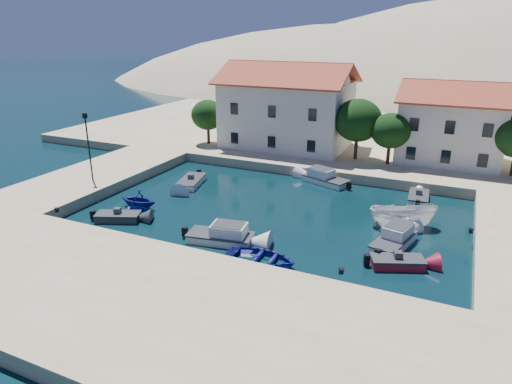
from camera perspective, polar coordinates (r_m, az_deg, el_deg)
ground at (r=29.57m, az=-5.29°, el=-9.25°), size 400.00×400.00×0.00m
quay_south at (r=25.09m, az=-12.36°, el=-14.13°), size 52.00×12.00×1.00m
quay_west at (r=47.64m, az=-19.30°, el=1.79°), size 8.00×20.00×1.00m
quay_north at (r=62.81m, az=13.98°, el=6.49°), size 80.00×36.00×1.00m
hills at (r=150.83m, az=26.82°, el=3.13°), size 254.00×176.00×99.00m
building_left at (r=54.44m, az=3.88°, el=10.88°), size 14.70×9.45×9.70m
building_mid at (r=52.05m, az=23.30°, el=8.13°), size 10.50×8.40×8.30m
trees at (r=49.40m, az=14.32°, el=8.11°), size 37.30×5.30×6.45m
lamppost at (r=44.17m, az=-20.27°, el=6.06°), size 0.35×0.25×6.22m
bollards at (r=31.04m, az=2.73°, el=-5.33°), size 29.36×9.56×0.30m
motorboat_grey_sw at (r=37.58m, az=-16.85°, el=-3.01°), size 3.74×2.72×1.25m
cabin_cruiser_south at (r=32.53m, az=-4.47°, el=-5.45°), size 4.92×2.74×1.60m
rowboat_south at (r=29.90m, az=0.61°, el=-8.81°), size 4.77×3.49×0.96m
motorboat_red_se at (r=30.65m, az=17.24°, el=-8.40°), size 3.62×2.62×1.25m
cabin_cruiser_east at (r=33.18m, az=16.84°, el=-5.77°), size 2.83×4.80×1.60m
boat_east at (r=36.75m, az=17.74°, el=-4.14°), size 5.40×3.61×1.95m
motorboat_white_ne at (r=42.48m, az=19.64°, el=-0.68°), size 1.90×3.64×1.25m
rowboat_west at (r=39.88m, az=-14.42°, el=-1.90°), size 3.45×3.00×1.77m
motorboat_white_west at (r=44.62m, az=-8.11°, el=1.27°), size 2.86×4.59×1.25m
cabin_cruiser_north at (r=44.99m, az=8.74°, el=1.63°), size 4.96×3.42×1.60m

